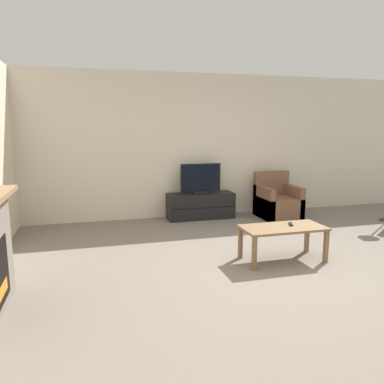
{
  "coord_description": "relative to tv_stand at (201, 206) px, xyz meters",
  "views": [
    {
      "loc": [
        -2.38,
        -4.01,
        1.72
      ],
      "look_at": [
        -1.06,
        0.75,
        0.85
      ],
      "focal_mm": 35.0,
      "sensor_mm": 36.0,
      "label": 1
    }
  ],
  "objects": [
    {
      "name": "wall_back",
      "position": [
        0.38,
        0.28,
        1.11
      ],
      "size": [
        12.0,
        0.06,
        2.7
      ],
      "color": "beige",
      "rests_on": "ground"
    },
    {
      "name": "tv_stand",
      "position": [
        0.0,
        0.0,
        0.0
      ],
      "size": [
        1.25,
        0.43,
        0.48
      ],
      "color": "black",
      "rests_on": "ground"
    },
    {
      "name": "coffee_table",
      "position": [
        0.37,
        -2.46,
        0.15
      ],
      "size": [
        1.07,
        0.52,
        0.45
      ],
      "color": "brown",
      "rests_on": "ground"
    },
    {
      "name": "armchair",
      "position": [
        1.44,
        -0.31,
        0.04
      ],
      "size": [
        0.7,
        0.76,
        0.86
      ],
      "color": "brown",
      "rests_on": "ground"
    },
    {
      "name": "ground_plane",
      "position": [
        0.38,
        -2.62,
        -0.24
      ],
      "size": [
        24.0,
        24.0,
        0.0
      ],
      "primitive_type": "plane",
      "color": "slate"
    },
    {
      "name": "remote",
      "position": [
        0.51,
        -2.41,
        0.22
      ],
      "size": [
        0.09,
        0.15,
        0.02
      ],
      "rotation": [
        0.0,
        0.0,
        -0.38
      ],
      "color": "black",
      "rests_on": "coffee_table"
    },
    {
      "name": "tv",
      "position": [
        0.0,
        -0.0,
        0.5
      ],
      "size": [
        0.77,
        0.18,
        0.56
      ],
      "color": "black",
      "rests_on": "tv_stand"
    }
  ]
}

